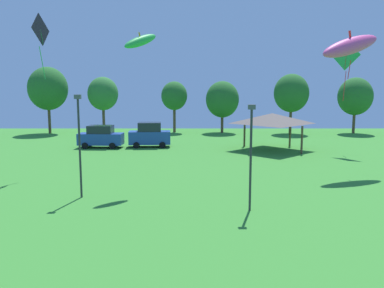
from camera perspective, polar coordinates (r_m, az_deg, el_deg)
kite_flying_1 at (r=25.75m, az=-7.06°, el=14.14°), size 2.20×2.41×1.39m
kite_flying_3 at (r=32.24m, az=21.54°, el=12.68°), size 5.45×3.60×3.62m
kite_flying_5 at (r=31.26m, az=-20.29°, el=14.56°), size 0.46×2.24×4.57m
kite_flying_7 at (r=41.24m, az=20.99°, el=11.31°), size 1.93×2.05×5.60m
parked_car_leftmost at (r=42.19m, az=-12.51°, el=1.02°), size 4.52×2.16×2.27m
parked_car_second_from_left at (r=41.83m, az=-5.80°, el=1.27°), size 4.33×2.23×2.54m
park_pavilion at (r=40.33m, az=11.35°, el=3.52°), size 6.11×5.94×3.60m
light_post_0 at (r=23.37m, az=-15.35°, el=0.58°), size 0.36×0.20×5.78m
light_post_2 at (r=20.38m, az=8.44°, el=-0.93°), size 0.36×0.20×5.35m
treeline_tree_0 at (r=56.52m, az=-19.39°, el=7.34°), size 5.09×5.09×8.67m
treeline_tree_1 at (r=55.07m, az=-12.21°, el=6.91°), size 3.98×3.98×7.39m
treeline_tree_2 at (r=54.57m, az=-2.33°, el=6.75°), size 3.47×3.47×6.81m
treeline_tree_3 at (r=54.40m, az=4.46°, el=6.25°), size 4.39×4.39×6.85m
treeline_tree_4 at (r=54.83m, az=13.95°, el=6.94°), size 4.52×4.52×7.77m
treeline_tree_5 at (r=57.56m, az=22.11°, el=6.20°), size 4.46×4.46×7.31m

